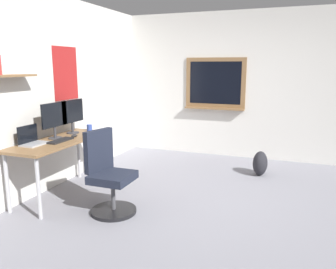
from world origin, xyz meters
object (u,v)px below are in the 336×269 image
at_px(coffee_mug, 89,128).
at_px(backpack, 260,163).
at_px(desk, 60,146).
at_px(computer_mouse, 74,136).
at_px(monitor_primary, 55,118).
at_px(monitor_secondary, 72,114).
at_px(keyboard, 61,141).
at_px(office_chair, 109,178).
at_px(laptop, 32,140).

bearing_deg(coffee_mug, backpack, -64.40).
distance_m(desk, computer_mouse, 0.24).
bearing_deg(backpack, monitor_primary, 125.22).
bearing_deg(computer_mouse, monitor_secondary, 38.79).
relative_size(keyboard, computer_mouse, 3.56).
xyz_separation_m(desk, keyboard, (-0.07, -0.07, 0.09)).
distance_m(keyboard, computer_mouse, 0.28).
distance_m(office_chair, coffee_mug, 1.24).
bearing_deg(coffee_mug, keyboard, -175.97).
bearing_deg(keyboard, monitor_primary, 55.30).
xyz_separation_m(laptop, backpack, (2.07, -2.46, -0.61)).
height_order(monitor_secondary, computer_mouse, monitor_secondary).
xyz_separation_m(office_chair, keyboard, (0.16, 0.76, 0.34)).
height_order(desk, office_chair, office_chair).
distance_m(desk, backpack, 2.94).
xyz_separation_m(desk, monitor_secondary, (0.40, 0.09, 0.35)).
bearing_deg(desk, computer_mouse, -18.74).
xyz_separation_m(monitor_primary, coffee_mug, (0.60, -0.11, -0.22)).
height_order(computer_mouse, backpack, computer_mouse).
bearing_deg(keyboard, office_chair, -101.63).
distance_m(monitor_primary, backpack, 3.06).
xyz_separation_m(laptop, computer_mouse, (0.54, -0.21, -0.04)).
bearing_deg(monitor_secondary, coffee_mug, -25.33).
relative_size(keyboard, backpack, 0.98).
xyz_separation_m(desk, laptop, (-0.33, 0.14, 0.13)).
xyz_separation_m(monitor_secondary, computer_mouse, (-0.20, -0.16, -0.25)).
height_order(office_chair, computer_mouse, office_chair).
bearing_deg(office_chair, coffee_mug, 43.03).
relative_size(monitor_primary, computer_mouse, 4.46).
bearing_deg(computer_mouse, backpack, -55.76).
xyz_separation_m(monitor_primary, keyboard, (-0.11, -0.16, -0.26)).
bearing_deg(computer_mouse, desk, 161.26).
relative_size(desk, office_chair, 1.55).
height_order(monitor_secondary, keyboard, monitor_secondary).
height_order(office_chair, monitor_secondary, monitor_secondary).
distance_m(monitor_primary, monitor_secondary, 0.37).
height_order(monitor_secondary, coffee_mug, monitor_secondary).
relative_size(desk, monitor_secondary, 3.17).
bearing_deg(desk, backpack, -53.17).
height_order(desk, computer_mouse, computer_mouse).
height_order(office_chair, keyboard, office_chair).
height_order(office_chair, coffee_mug, office_chair).
xyz_separation_m(office_chair, backpack, (1.97, -1.49, -0.22)).
height_order(desk, monitor_primary, monitor_primary).
height_order(desk, coffee_mug, coffee_mug).
xyz_separation_m(laptop, monitor_secondary, (0.74, -0.05, 0.22)).
xyz_separation_m(laptop, coffee_mug, (0.97, -0.16, -0.01)).
bearing_deg(monitor_secondary, desk, -167.54).
xyz_separation_m(desk, backpack, (1.74, -2.32, -0.47)).
xyz_separation_m(laptop, monitor_primary, (0.37, -0.05, 0.22)).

